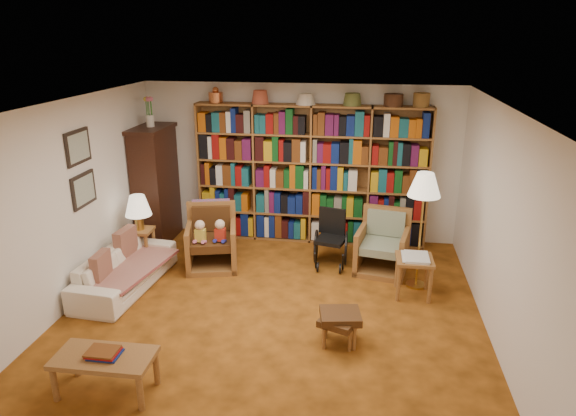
% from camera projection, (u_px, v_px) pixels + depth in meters
% --- Properties ---
extents(floor, '(5.00, 5.00, 0.00)m').
position_uv_depth(floor, '(273.00, 311.00, 6.29)').
color(floor, '#AB5D1A').
rests_on(floor, ground).
extents(ceiling, '(5.00, 5.00, 0.00)m').
position_uv_depth(ceiling, '(271.00, 105.00, 5.48)').
color(ceiling, white).
rests_on(ceiling, wall_back).
extents(wall_back, '(5.00, 0.00, 5.00)m').
position_uv_depth(wall_back, '(300.00, 163.00, 8.22)').
color(wall_back, white).
rests_on(wall_back, floor).
extents(wall_front, '(5.00, 0.00, 5.00)m').
position_uv_depth(wall_front, '(208.00, 336.00, 3.55)').
color(wall_front, white).
rests_on(wall_front, floor).
extents(wall_left, '(0.00, 5.00, 5.00)m').
position_uv_depth(wall_left, '(70.00, 205.00, 6.24)').
color(wall_left, white).
rests_on(wall_left, floor).
extents(wall_right, '(0.00, 5.00, 5.00)m').
position_uv_depth(wall_right, '(500.00, 227.00, 5.53)').
color(wall_right, white).
rests_on(wall_right, floor).
extents(bookshelf, '(3.60, 0.30, 2.42)m').
position_uv_depth(bookshelf, '(311.00, 171.00, 8.06)').
color(bookshelf, '#A06531').
rests_on(bookshelf, floor).
extents(curio_cabinet, '(0.50, 0.95, 2.40)m').
position_uv_depth(curio_cabinet, '(156.00, 183.00, 8.17)').
color(curio_cabinet, '#32180D').
rests_on(curio_cabinet, floor).
extents(framed_pictures, '(0.03, 0.52, 0.97)m').
position_uv_depth(framed_pictures, '(81.00, 169.00, 6.39)').
color(framed_pictures, black).
rests_on(framed_pictures, wall_left).
extents(sofa, '(1.78, 0.81, 0.51)m').
position_uv_depth(sofa, '(125.00, 270.00, 6.79)').
color(sofa, white).
rests_on(sofa, floor).
extents(sofa_throw, '(0.95, 1.48, 0.04)m').
position_uv_depth(sofa_throw, '(128.00, 267.00, 6.77)').
color(sofa_throw, '#C5B390').
rests_on(sofa_throw, sofa).
extents(cushion_left, '(0.17, 0.42, 0.41)m').
position_uv_depth(cushion_left, '(126.00, 245.00, 7.07)').
color(cushion_left, maroon).
rests_on(cushion_left, sofa).
extents(cushion_right, '(0.12, 0.36, 0.36)m').
position_uv_depth(cushion_right, '(101.00, 267.00, 6.42)').
color(cushion_right, maroon).
rests_on(cushion_right, sofa).
extents(side_table_lamp, '(0.36, 0.36, 0.53)m').
position_uv_depth(side_table_lamp, '(141.00, 239.00, 7.48)').
color(side_table_lamp, '#A06531').
rests_on(side_table_lamp, floor).
extents(table_lamp, '(0.38, 0.38, 0.51)m').
position_uv_depth(table_lamp, '(138.00, 207.00, 7.32)').
color(table_lamp, '#B88F3B').
rests_on(table_lamp, side_table_lamp).
extents(armchair_leather, '(0.89, 0.91, 0.91)m').
position_uv_depth(armchair_leather, '(213.00, 240.00, 7.46)').
color(armchair_leather, '#A06531').
rests_on(armchair_leather, floor).
extents(armchair_sage, '(0.82, 0.84, 0.87)m').
position_uv_depth(armchair_sage, '(382.00, 247.00, 7.34)').
color(armchair_sage, '#A06531').
rests_on(armchair_sage, floor).
extents(wheelchair, '(0.48, 0.65, 0.82)m').
position_uv_depth(wheelchair, '(331.00, 240.00, 7.48)').
color(wheelchair, black).
rests_on(wheelchair, floor).
extents(floor_lamp, '(0.42, 0.42, 1.57)m').
position_uv_depth(floor_lamp, '(424.00, 189.00, 6.47)').
color(floor_lamp, '#B88F3B').
rests_on(floor_lamp, floor).
extents(side_table_papers, '(0.47, 0.47, 0.55)m').
position_uv_depth(side_table_papers, '(414.00, 264.00, 6.54)').
color(side_table_papers, '#A06531').
rests_on(side_table_papers, floor).
extents(footstool_a, '(0.49, 0.43, 0.37)m').
position_uv_depth(footstool_a, '(340.00, 318.00, 5.57)').
color(footstool_a, '#4D2F14').
rests_on(footstool_a, floor).
extents(footstool_b, '(0.46, 0.43, 0.31)m').
position_uv_depth(footstool_b, '(338.00, 324.00, 5.54)').
color(footstool_b, '#4D2F14').
rests_on(footstool_b, floor).
extents(coffee_table, '(0.93, 0.47, 0.46)m').
position_uv_depth(coffee_table, '(105.00, 360.00, 4.77)').
color(coffee_table, '#A06531').
rests_on(coffee_table, floor).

